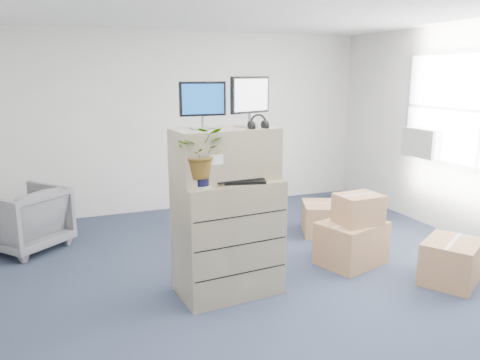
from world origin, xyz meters
name	(u,v)px	position (x,y,z in m)	size (l,w,h in m)	color
ground	(284,299)	(0.00, 0.00, 0.00)	(7.00, 7.00, 0.00)	#262F44
wall_back	(187,122)	(0.00, 3.51, 1.40)	(6.00, 0.02, 2.80)	silver
ac_unit	(423,143)	(2.87, 1.40, 1.20)	(0.24, 0.60, 0.40)	silver
filing_cabinet_lower	(228,237)	(-0.45, 0.36, 0.58)	(0.99, 0.60, 1.15)	gray
filing_cabinet_upper	(225,154)	(-0.46, 0.42, 1.40)	(0.99, 0.49, 0.49)	gray
monitor_left	(203,103)	(-0.67, 0.43, 1.89)	(0.44, 0.17, 0.44)	#99999E
monitor_right	(250,99)	(-0.19, 0.43, 1.92)	(0.46, 0.27, 0.48)	#99999E
headphones	(258,123)	(-0.17, 0.28, 1.70)	(0.18, 0.18, 0.02)	black
keyboard	(237,181)	(-0.41, 0.24, 1.17)	(0.53, 0.22, 0.03)	black
mouse	(267,177)	(-0.07, 0.28, 1.17)	(0.11, 0.07, 0.04)	silver
water_bottle	(234,163)	(-0.36, 0.43, 1.31)	(0.09, 0.09, 0.31)	gray
phone_dock	(217,174)	(-0.54, 0.41, 1.21)	(0.08, 0.07, 0.16)	silver
external_drive	(250,172)	(-0.16, 0.49, 1.18)	(0.20, 0.15, 0.06)	black
tissue_box	(256,165)	(-0.11, 0.48, 1.26)	(0.24, 0.12, 0.09)	#4088DC
potted_plant	(200,159)	(-0.77, 0.20, 1.41)	(0.46, 0.51, 0.45)	#A1B692
office_chair	(25,216)	(-2.40, 2.39, 0.43)	(0.84, 0.78, 0.86)	#58585D
cardboard_boxes	(366,236)	(1.38, 0.59, 0.28)	(1.51, 2.58, 0.83)	#8F6245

